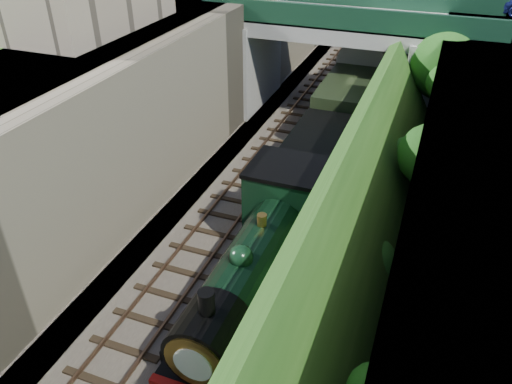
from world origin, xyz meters
TOP-DOWN VIEW (x-y plane):
  - trackbed at (0.00, 20.00)m, footprint 10.00×90.00m
  - retaining_wall at (-5.50, 20.00)m, footprint 1.00×90.00m
  - street_plateau_left at (-9.00, 20.00)m, footprint 6.00×90.00m
  - embankment_slope at (4.98, 18.12)m, footprint 4.62×90.00m
  - track_left at (-2.00, 20.00)m, footprint 2.50×90.00m
  - track_right at (1.20, 20.00)m, footprint 2.50×90.00m
  - road_bridge at (0.94, 24.00)m, footprint 16.00×6.40m
  - tree at (5.91, 21.64)m, footprint 3.60×3.80m
  - locomotive at (1.20, 6.99)m, footprint 3.10×10.22m
  - tender at (1.20, 14.35)m, footprint 2.70×6.00m
  - coach_front at (1.20, 26.95)m, footprint 2.90×18.00m
  - coach_middle at (1.20, 45.75)m, footprint 2.90×18.00m

SIDE VIEW (x-z plane):
  - trackbed at x=0.00m, z-range 0.00..0.20m
  - track_left at x=-2.00m, z-range 0.15..0.35m
  - track_right at x=1.20m, z-range 0.15..0.35m
  - tender at x=1.20m, z-range 0.09..3.14m
  - locomotive at x=1.20m, z-range -0.02..3.81m
  - coach_front at x=1.20m, z-range 0.20..3.90m
  - coach_middle at x=1.20m, z-range 0.20..3.90m
  - embankment_slope at x=4.98m, z-range -0.48..5.94m
  - retaining_wall at x=-5.50m, z-range 0.00..7.00m
  - street_plateau_left at x=-9.00m, z-range 0.00..7.00m
  - road_bridge at x=0.94m, z-range 0.45..7.70m
  - tree at x=5.91m, z-range 1.35..7.95m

